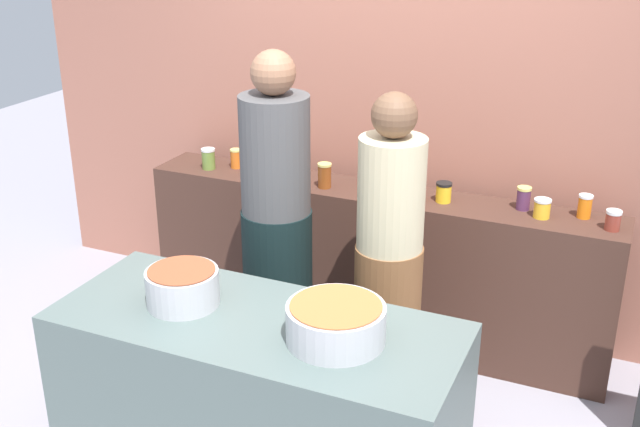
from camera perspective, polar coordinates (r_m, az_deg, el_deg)
storefront_wall at (r=4.48m, az=5.79°, el=10.26°), size 4.80×0.12×3.00m
display_shelf at (r=4.50m, az=3.87°, el=-3.73°), size 2.70×0.36×0.91m
prep_table at (r=3.42m, az=-4.53°, el=-13.78°), size 1.70×0.70×0.82m
preserve_jar_0 at (r=4.70m, az=-8.18°, el=4.00°), size 0.08×0.08×0.13m
preserve_jar_1 at (r=4.70m, az=-6.18°, el=4.04°), size 0.07×0.07×0.12m
preserve_jar_2 at (r=4.57m, az=-4.17°, el=3.52°), size 0.07×0.07×0.11m
preserve_jar_3 at (r=4.50m, az=-2.79°, el=3.22°), size 0.09×0.09×0.10m
preserve_jar_4 at (r=4.34m, az=0.33°, el=2.81°), size 0.08×0.08×0.14m
preserve_jar_5 at (r=4.35m, az=4.00°, el=2.66°), size 0.09×0.09×0.12m
preserve_jar_6 at (r=4.19m, az=6.96°, el=1.63°), size 0.07×0.07×0.10m
preserve_jar_7 at (r=4.19m, az=9.05°, el=1.56°), size 0.09×0.09×0.11m
preserve_jar_8 at (r=4.18m, az=14.69°, el=1.10°), size 0.07×0.07×0.12m
preserve_jar_9 at (r=4.10m, az=15.97°, el=0.37°), size 0.09×0.09×0.10m
preserve_jar_10 at (r=4.16m, az=18.84°, el=0.51°), size 0.07×0.07×0.12m
preserve_jar_11 at (r=4.05m, az=20.69°, el=-0.46°), size 0.08×0.08×0.10m
cooking_pot_left at (r=3.32m, az=-10.04°, el=-5.33°), size 0.31×0.31×0.16m
cooking_pot_center at (r=3.02m, az=1.17°, el=-8.05°), size 0.39×0.39×0.15m
cook_with_tongs at (r=3.96m, az=-3.17°, el=-1.90°), size 0.36×0.36×1.77m
cook_in_cap at (r=3.76m, az=5.04°, el=-4.33°), size 0.33×0.33×1.63m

